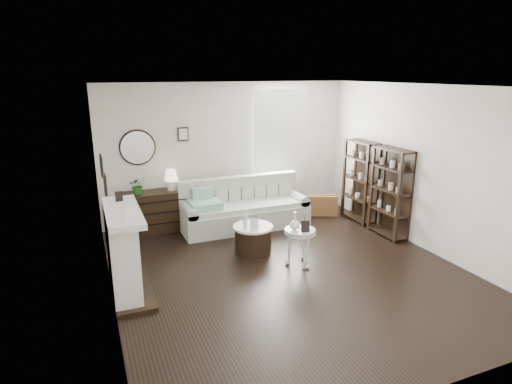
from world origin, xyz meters
name	(u,v)px	position (x,y,z in m)	size (l,w,h in m)	color
room	(263,138)	(0.73, 2.70, 1.60)	(5.50, 5.50, 5.50)	black
fireplace	(123,254)	(-2.32, 0.30, 0.54)	(0.50, 1.40, 1.84)	silver
shelf_unit_far	(360,181)	(2.33, 1.55, 0.80)	(0.30, 0.80, 1.60)	black
shelf_unit_near	(390,193)	(2.33, 0.65, 0.80)	(0.30, 0.80, 1.60)	black
sofa	(244,211)	(0.06, 2.07, 0.31)	(2.41, 0.83, 0.94)	beige
quilt	(205,205)	(-0.73, 1.95, 0.55)	(0.55, 0.45, 0.14)	#248463
suitcase	(322,205)	(1.80, 2.09, 0.21)	(0.64, 0.21, 0.42)	brown
dresser	(155,211)	(-1.55, 2.47, 0.38)	(1.13, 0.49, 0.76)	black
table_lamp	(171,180)	(-1.22, 2.47, 0.95)	(0.25, 0.25, 0.39)	#F4E3CD
potted_plant	(138,185)	(-1.83, 2.42, 0.92)	(0.30, 0.26, 0.33)	#1E5D1A
drum_table	(253,239)	(-0.23, 0.86, 0.23)	(0.66, 0.66, 0.46)	black
pedestal_table	(300,232)	(0.26, 0.15, 0.53)	(0.48, 0.48, 0.58)	white
eiffel_drum	(256,219)	(-0.15, 0.91, 0.54)	(0.10, 0.10, 0.18)	black
bottle_drum	(245,220)	(-0.39, 0.79, 0.61)	(0.07, 0.07, 0.30)	silver
card_frame_drum	(254,224)	(-0.27, 0.70, 0.55)	(0.14, 0.01, 0.19)	silver
eiffel_ped	(305,222)	(0.35, 0.18, 0.67)	(0.10, 0.10, 0.18)	black
flask_ped	(295,221)	(0.17, 0.17, 0.72)	(0.15, 0.15, 0.28)	silver
card_frame_ped	(305,226)	(0.28, 0.02, 0.66)	(0.13, 0.01, 0.17)	black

